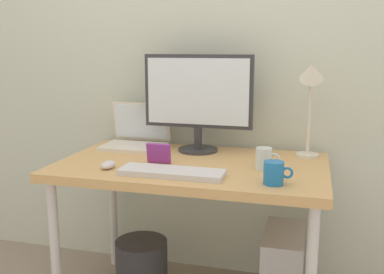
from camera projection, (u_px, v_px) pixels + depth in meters
back_wall at (213, 37)px, 2.33m from camera, size 4.40×0.04×2.60m
desk at (192, 177)px, 2.07m from camera, size 1.22×0.72×0.73m
monitor at (198, 97)px, 2.22m from camera, size 0.55×0.20×0.49m
laptop at (137, 136)px, 2.37m from camera, size 0.32×0.26×0.23m
desk_lamp at (311, 87)px, 2.07m from camera, size 0.11×0.16×0.47m
keyboard at (172, 172)px, 1.85m from camera, size 0.44×0.14×0.02m
mouse at (108, 165)px, 1.95m from camera, size 0.06×0.09×0.03m
coffee_mug at (274, 173)px, 1.72m from camera, size 0.11×0.08×0.09m
glass_cup at (264, 159)px, 1.93m from camera, size 0.11×0.07×0.10m
photo_frame at (159, 153)px, 2.03m from camera, size 0.11×0.03×0.09m
wastebasket at (142, 269)px, 2.25m from camera, size 0.26×0.26×0.30m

